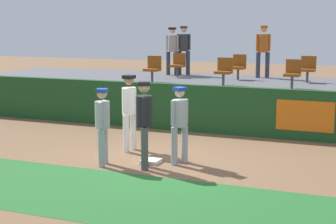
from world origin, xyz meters
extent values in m
plane|color=brown|center=(0.00, 0.00, 0.00)|extent=(60.00, 60.00, 0.00)
cube|color=#26662B|center=(0.00, -2.36, 0.00)|extent=(18.00, 2.80, 0.01)
cube|color=white|center=(-0.10, -0.01, 0.04)|extent=(0.40, 0.40, 0.08)
cylinder|color=white|center=(-1.05, 1.02, 0.46)|extent=(0.16, 0.16, 0.91)
cylinder|color=white|center=(-1.07, 0.69, 0.46)|extent=(0.16, 0.16, 0.91)
cylinder|color=white|center=(-1.06, 0.86, 1.23)|extent=(0.38, 0.38, 0.64)
sphere|color=#8C6647|center=(-1.06, 0.86, 1.73)|extent=(0.24, 0.24, 0.24)
cube|color=black|center=(-1.06, 0.86, 1.81)|extent=(0.27, 0.27, 0.08)
cylinder|color=white|center=(-1.04, 1.07, 1.25)|extent=(0.09, 0.09, 0.60)
cylinder|color=white|center=(-1.07, 0.64, 1.25)|extent=(0.09, 0.09, 0.60)
ellipsoid|color=brown|center=(-0.94, 1.06, 0.99)|extent=(0.13, 0.21, 0.28)
cylinder|color=#9EA3AD|center=(0.58, 0.31, 0.42)|extent=(0.14, 0.14, 0.84)
cylinder|color=#9EA3AD|center=(0.44, 0.03, 0.42)|extent=(0.14, 0.14, 0.84)
cylinder|color=#9EA3AD|center=(0.51, 0.17, 1.14)|extent=(0.44, 0.44, 0.59)
sphere|color=beige|center=(0.51, 0.17, 1.60)|extent=(0.22, 0.22, 0.22)
cube|color=#193899|center=(0.51, 0.17, 1.67)|extent=(0.31, 0.31, 0.08)
cylinder|color=#9EA3AD|center=(0.60, 0.34, 1.16)|extent=(0.09, 0.09, 0.56)
cylinder|color=#9EA3AD|center=(0.42, -0.01, 1.16)|extent=(0.09, 0.09, 0.56)
cylinder|color=#9EA3AD|center=(-1.03, -0.44, 0.42)|extent=(0.14, 0.14, 0.83)
cylinder|color=#9EA3AD|center=(-0.95, -0.73, 0.42)|extent=(0.14, 0.14, 0.83)
cylinder|color=#9EA3AD|center=(-0.99, -0.58, 1.13)|extent=(0.39, 0.39, 0.59)
sphere|color=tan|center=(-0.99, -0.58, 1.59)|extent=(0.22, 0.22, 0.22)
cube|color=#193899|center=(-0.99, -0.58, 1.66)|extent=(0.28, 0.28, 0.08)
cylinder|color=#9EA3AD|center=(-1.04, -0.39, 1.15)|extent=(0.09, 0.09, 0.55)
cylinder|color=#9EA3AD|center=(-0.94, -0.77, 1.15)|extent=(0.09, 0.09, 0.55)
cylinder|color=#4C4C51|center=(-0.12, -0.30, 0.46)|extent=(0.16, 0.16, 0.92)
cylinder|color=#4C4C51|center=(0.02, -0.60, 0.46)|extent=(0.16, 0.16, 0.92)
cylinder|color=black|center=(-0.05, -0.45, 1.25)|extent=(0.47, 0.47, 0.65)
sphere|color=tan|center=(-0.05, -0.45, 1.75)|extent=(0.24, 0.24, 0.24)
cube|color=black|center=(-0.05, -0.45, 1.83)|extent=(0.34, 0.34, 0.08)
cylinder|color=black|center=(-0.14, -0.26, 1.27)|extent=(0.09, 0.09, 0.61)
cylinder|color=black|center=(0.04, -0.65, 1.27)|extent=(0.09, 0.09, 0.61)
cube|color=#19471E|center=(0.00, 3.69, 0.67)|extent=(18.00, 0.24, 1.35)
cube|color=orange|center=(2.73, 3.57, 0.67)|extent=(1.50, 0.02, 0.81)
cube|color=#59595E|center=(0.00, 6.26, 0.60)|extent=(18.00, 4.80, 1.20)
cylinder|color=#4C4C51|center=(0.05, 5.06, 1.40)|extent=(0.08, 0.08, 0.40)
cube|color=#8C4714|center=(0.05, 5.06, 1.60)|extent=(0.48, 0.44, 0.08)
cube|color=#8C4714|center=(0.05, 5.25, 1.84)|extent=(0.48, 0.06, 0.40)
cylinder|color=#4C4C51|center=(2.30, 6.86, 1.40)|extent=(0.08, 0.08, 0.40)
cube|color=#8C4714|center=(2.30, 6.86, 1.60)|extent=(0.47, 0.44, 0.08)
cube|color=#8C4714|center=(2.30, 7.05, 1.84)|extent=(0.47, 0.06, 0.40)
cylinder|color=#4C4C51|center=(-2.32, 5.06, 1.40)|extent=(0.08, 0.08, 0.40)
cube|color=#8C4714|center=(-2.32, 5.06, 1.60)|extent=(0.46, 0.44, 0.08)
cube|color=#8C4714|center=(-2.32, 5.25, 1.84)|extent=(0.46, 0.06, 0.40)
cylinder|color=#4C4C51|center=(2.12, 5.06, 1.40)|extent=(0.08, 0.08, 0.40)
cube|color=#8C4714|center=(2.12, 5.06, 1.60)|extent=(0.44, 0.44, 0.08)
cube|color=#8C4714|center=(2.12, 5.25, 1.84)|extent=(0.44, 0.06, 0.40)
cylinder|color=#4C4C51|center=(-2.15, 6.86, 1.40)|extent=(0.08, 0.08, 0.40)
cube|color=#8C4714|center=(-2.15, 6.86, 1.60)|extent=(0.46, 0.44, 0.08)
cube|color=#8C4714|center=(-2.15, 7.05, 1.84)|extent=(0.46, 0.06, 0.40)
cylinder|color=#4C4C51|center=(0.03, 6.86, 1.40)|extent=(0.08, 0.08, 0.40)
cube|color=#8C4714|center=(0.03, 6.86, 1.60)|extent=(0.45, 0.44, 0.08)
cube|color=#8C4714|center=(0.03, 7.05, 1.84)|extent=(0.45, 0.06, 0.40)
cylinder|color=#33384C|center=(0.79, 7.91, 1.64)|extent=(0.15, 0.15, 0.88)
cylinder|color=#33384C|center=(0.49, 7.80, 1.64)|extent=(0.15, 0.15, 0.88)
cylinder|color=#BF5919|center=(0.64, 7.86, 2.39)|extent=(0.44, 0.44, 0.62)
sphere|color=tan|center=(0.64, 7.86, 2.88)|extent=(0.23, 0.23, 0.23)
cube|color=#BF5919|center=(0.64, 7.86, 2.95)|extent=(0.31, 0.31, 0.08)
cylinder|color=#BF5919|center=(0.83, 7.93, 2.41)|extent=(0.09, 0.09, 0.58)
cylinder|color=#BF5919|center=(0.44, 7.79, 2.41)|extent=(0.09, 0.09, 0.58)
cylinder|color=#33384C|center=(-2.11, 7.81, 1.63)|extent=(0.15, 0.15, 0.87)
cylinder|color=#33384C|center=(-2.42, 7.75, 1.63)|extent=(0.15, 0.15, 0.87)
cylinder|color=#333338|center=(-2.26, 7.78, 2.38)|extent=(0.40, 0.40, 0.61)
sphere|color=beige|center=(-2.26, 7.78, 2.85)|extent=(0.23, 0.23, 0.23)
cube|color=#333338|center=(-2.26, 7.78, 2.93)|extent=(0.28, 0.28, 0.08)
cylinder|color=#333338|center=(-2.06, 7.82, 2.40)|extent=(0.09, 0.09, 0.57)
cylinder|color=#333338|center=(-2.46, 7.74, 2.40)|extent=(0.09, 0.09, 0.57)
cylinder|color=#33384C|center=(-2.47, 7.56, 1.62)|extent=(0.14, 0.14, 0.85)
cylinder|color=#33384C|center=(-2.78, 7.54, 1.62)|extent=(0.14, 0.14, 0.85)
cylinder|color=#A5998C|center=(-2.62, 7.55, 2.35)|extent=(0.35, 0.35, 0.60)
sphere|color=beige|center=(-2.62, 7.55, 2.81)|extent=(0.22, 0.22, 0.22)
cube|color=black|center=(-2.62, 7.55, 2.88)|extent=(0.25, 0.25, 0.08)
cylinder|color=#A5998C|center=(-2.42, 7.56, 2.36)|extent=(0.09, 0.09, 0.56)
cylinder|color=#A5998C|center=(-2.82, 7.53, 2.36)|extent=(0.09, 0.09, 0.56)
camera|label=1|loc=(4.68, -10.67, 3.10)|focal=57.58mm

